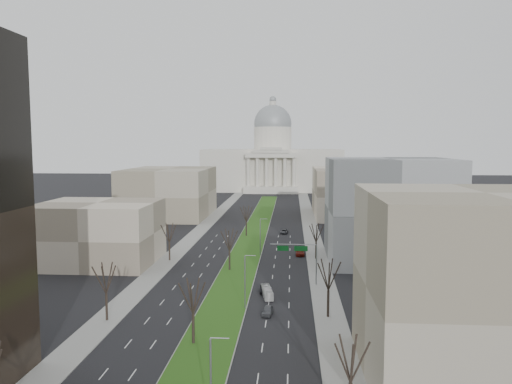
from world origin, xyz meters
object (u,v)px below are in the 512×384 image
at_px(car_grey_far, 284,231).
at_px(box_van, 267,292).
at_px(car_red, 300,252).
at_px(car_grey_near, 268,310).
at_px(car_black, 264,289).

xyz_separation_m(car_grey_far, box_van, (-2.04, -63.72, 0.28)).
bearing_deg(car_red, car_grey_near, -96.95).
bearing_deg(box_van, car_red, 69.65).
distance_m(car_grey_near, car_red, 43.86).
bearing_deg(box_van, car_grey_far, 78.44).
relative_size(car_red, box_van, 0.82).
height_order(car_grey_near, car_grey_far, car_grey_near).
relative_size(car_grey_near, car_red, 0.74).
height_order(car_grey_far, box_van, box_van).
distance_m(car_red, car_grey_far, 29.72).
height_order(car_red, car_grey_far, car_red).
height_order(car_black, box_van, box_van).
bearing_deg(car_red, car_black, -102.10).
xyz_separation_m(car_grey_near, box_van, (-0.53, 9.14, 0.23)).
xyz_separation_m(car_black, car_grey_far, (2.79, 60.79, -0.06)).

